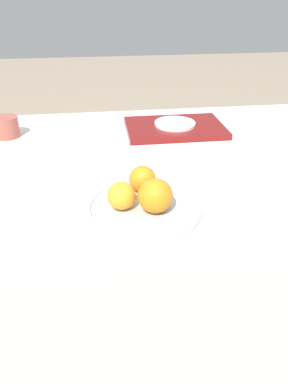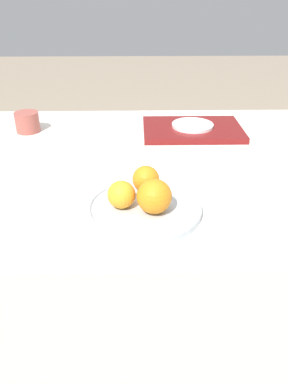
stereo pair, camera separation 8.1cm
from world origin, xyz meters
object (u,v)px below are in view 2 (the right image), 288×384
object	(u,v)px
orange_0	(154,196)
side_plate	(193,125)
fruit_platter	(144,208)
orange_2	(121,195)
cup_1	(27,122)
orange_1	(146,179)
serving_tray	(192,129)

from	to	relation	value
orange_0	side_plate	xyz separation A→B (m)	(0.15, 0.51, -0.03)
fruit_platter	orange_2	xyz separation A→B (m)	(-0.05, 0.00, 0.03)
cup_1	orange_0	bearing A→B (deg)	-52.78
orange_1	orange_2	xyz separation A→B (m)	(-0.05, -0.07, -0.00)
orange_1	side_plate	size ratio (longest dim) A/B	0.46
serving_tray	side_plate	xyz separation A→B (m)	(0.00, 0.00, 0.01)
orange_0	cup_1	bearing A→B (deg)	127.22
orange_2	serving_tray	size ratio (longest dim) A/B	0.19
orange_1	side_plate	bearing A→B (deg)	68.44
serving_tray	side_plate	bearing A→B (deg)	90.00
orange_2	serving_tray	xyz separation A→B (m)	(0.22, 0.49, -0.03)
orange_2	serving_tray	world-z (taller)	orange_2
side_plate	cup_1	distance (m)	0.56
side_plate	orange_2	bearing A→B (deg)	-114.27
orange_1	cup_1	bearing A→B (deg)	131.35
fruit_platter	serving_tray	size ratio (longest dim) A/B	0.78
fruit_platter	orange_2	world-z (taller)	orange_2
fruit_platter	orange_1	world-z (taller)	orange_1
side_plate	cup_1	bearing A→B (deg)	178.07
fruit_platter	cup_1	xyz separation A→B (m)	(-0.38, 0.51, 0.02)
orange_2	cup_1	bearing A→B (deg)	123.12
side_plate	serving_tray	bearing A→B (deg)	-90.00
fruit_platter	side_plate	bearing A→B (deg)	70.69
serving_tray	orange_0	bearing A→B (deg)	-106.42
orange_2	side_plate	bearing A→B (deg)	65.73
serving_tray	cup_1	distance (m)	0.56
fruit_platter	orange_1	size ratio (longest dim) A/B	4.05
side_plate	cup_1	size ratio (longest dim) A/B	1.73
fruit_platter	cup_1	distance (m)	0.64
orange_0	cup_1	distance (m)	0.67
orange_1	cup_1	xyz separation A→B (m)	(-0.39, 0.44, -0.01)
serving_tray	side_plate	distance (m)	0.01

